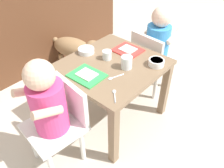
{
  "coord_description": "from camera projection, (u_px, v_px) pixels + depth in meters",
  "views": [
    {
      "loc": [
        -0.86,
        -0.76,
        1.2
      ],
      "look_at": [
        0.0,
        0.0,
        0.29
      ],
      "focal_mm": 36.5,
      "sensor_mm": 36.0,
      "label": 1
    }
  ],
  "objects": [
    {
      "name": "ground_plane",
      "position": [
        112.0,
        115.0,
        1.64
      ],
      "size": [
        7.0,
        7.0,
        0.0
      ],
      "primitive_type": "plane",
      "color": "beige"
    },
    {
      "name": "kitchen_cabinet_back",
      "position": [
        19.0,
        19.0,
        1.91
      ],
      "size": [
        1.99,
        0.36,
        0.88
      ],
      "primitive_type": "cube",
      "color": "#56331E",
      "rests_on": "ground"
    },
    {
      "name": "dining_table",
      "position": [
        112.0,
        74.0,
        1.41
      ],
      "size": [
        0.59,
        0.55,
        0.44
      ],
      "color": "#7A6047",
      "rests_on": "ground"
    },
    {
      "name": "seated_child_left",
      "position": [
        50.0,
        105.0,
        1.11
      ],
      "size": [
        0.31,
        0.31,
        0.69
      ],
      "color": "silver",
      "rests_on": "ground"
    },
    {
      "name": "seated_child_right",
      "position": [
        157.0,
        42.0,
        1.64
      ],
      "size": [
        0.3,
        0.3,
        0.67
      ],
      "color": "silver",
      "rests_on": "ground"
    },
    {
      "name": "dog",
      "position": [
        76.0,
        48.0,
        2.0
      ],
      "size": [
        0.28,
        0.49,
        0.31
      ],
      "color": "olive",
      "rests_on": "ground"
    },
    {
      "name": "food_tray_left",
      "position": [
        87.0,
        75.0,
        1.27
      ],
      "size": [
        0.16,
        0.19,
        0.02
      ],
      "color": "green",
      "rests_on": "dining_table"
    },
    {
      "name": "food_tray_right",
      "position": [
        128.0,
        50.0,
        1.49
      ],
      "size": [
        0.16,
        0.17,
        0.02
      ],
      "color": "red",
      "rests_on": "dining_table"
    },
    {
      "name": "water_cup_left",
      "position": [
        107.0,
        55.0,
        1.4
      ],
      "size": [
        0.06,
        0.06,
        0.06
      ],
      "color": "white",
      "rests_on": "dining_table"
    },
    {
      "name": "water_cup_right",
      "position": [
        127.0,
        63.0,
        1.31
      ],
      "size": [
        0.07,
        0.07,
        0.07
      ],
      "color": "white",
      "rests_on": "dining_table"
    },
    {
      "name": "cereal_bowl_left_side",
      "position": [
        156.0,
        62.0,
        1.34
      ],
      "size": [
        0.09,
        0.09,
        0.04
      ],
      "color": "white",
      "rests_on": "dining_table"
    },
    {
      "name": "veggie_bowl_far",
      "position": [
        86.0,
        50.0,
        1.46
      ],
      "size": [
        0.1,
        0.1,
        0.03
      ],
      "color": "white",
      "rests_on": "dining_table"
    },
    {
      "name": "spoon_by_left_tray",
      "position": [
        114.0,
        77.0,
        1.26
      ],
      "size": [
        0.1,
        0.05,
        0.01
      ],
      "color": "silver",
      "rests_on": "dining_table"
    },
    {
      "name": "spoon_by_right_tray",
      "position": [
        114.0,
        95.0,
        1.14
      ],
      "size": [
        0.08,
        0.08,
        0.01
      ],
      "color": "silver",
      "rests_on": "dining_table"
    }
  ]
}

